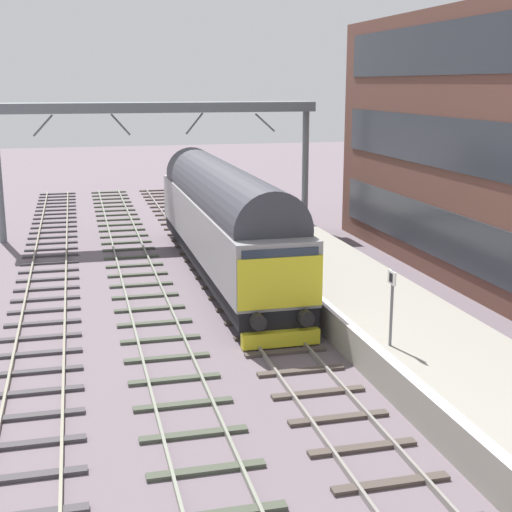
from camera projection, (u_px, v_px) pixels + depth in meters
name	position (u px, v px, depth m)	size (l,w,h in m)	color
ground_plane	(246.00, 303.00, 26.53)	(140.00, 140.00, 0.00)	#655860
track_main	(246.00, 302.00, 26.51)	(2.50, 60.00, 0.15)	gray
track_adjacent_west	(150.00, 309.00, 25.69)	(2.50, 60.00, 0.15)	gray
track_adjacent_far_west	(43.00, 316.00, 24.83)	(2.50, 60.00, 0.15)	gray
station_platform	(338.00, 284.00, 27.26)	(4.00, 44.00, 1.01)	gray
diesel_locomotive	(223.00, 217.00, 29.81)	(2.74, 17.83, 4.68)	black
platform_number_sign	(392.00, 297.00, 19.09)	(0.10, 0.44, 2.06)	slate
waiting_passenger	(277.00, 210.00, 34.36)	(0.43, 0.49, 1.64)	#2A333E
overhead_footbridge	(158.00, 114.00, 37.17)	(16.44, 2.00, 6.91)	slate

